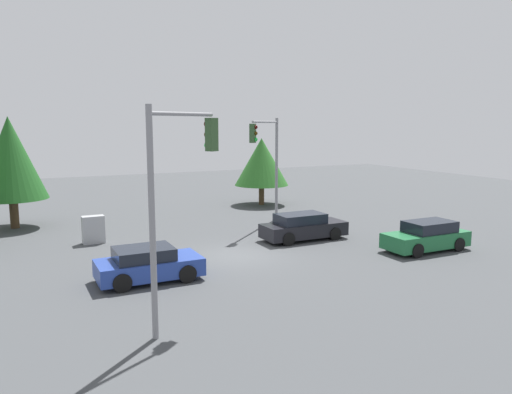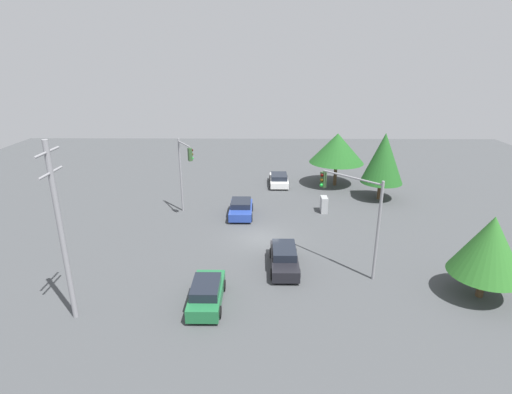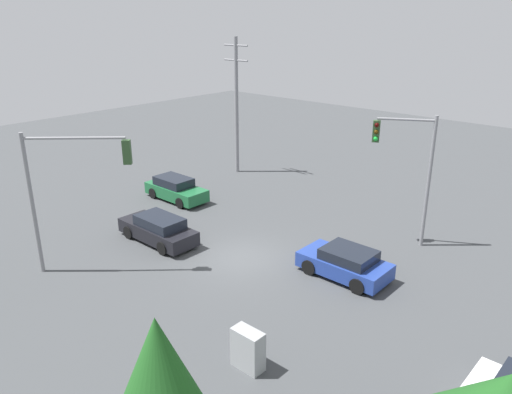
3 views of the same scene
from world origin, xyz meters
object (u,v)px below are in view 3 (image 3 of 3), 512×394
at_px(traffic_signal_main, 409,159).
at_px(traffic_signal_cross, 69,178).
at_px(sedan_green, 176,189).
at_px(electrical_cabinet, 248,349).
at_px(sedan_blue, 345,263).
at_px(sedan_dark, 158,229).

distance_m(traffic_signal_main, traffic_signal_cross, 15.75).
xyz_separation_m(sedan_green, traffic_signal_cross, (4.05, -8.97, 3.79)).
xyz_separation_m(sedan_green, electrical_cabinet, (14.36, -8.78, 0.02)).
relative_size(sedan_blue, traffic_signal_cross, 0.62).
height_order(sedan_green, traffic_signal_main, traffic_signal_main).
distance_m(sedan_dark, sedan_blue, 9.76).
distance_m(sedan_blue, traffic_signal_cross, 12.66).
distance_m(sedan_green, traffic_signal_main, 14.60).
xyz_separation_m(traffic_signal_main, electrical_cabinet, (0.71, -12.30, -3.78)).
height_order(sedan_green, electrical_cabinet, sedan_green).
xyz_separation_m(sedan_green, traffic_signal_main, (13.65, 3.52, 3.80)).
xyz_separation_m(traffic_signal_main, traffic_signal_cross, (-9.60, -12.49, -0.01)).
xyz_separation_m(sedan_dark, electrical_cabinet, (10.15, -4.15, 0.03)).
relative_size(sedan_green, traffic_signal_main, 0.65).
height_order(sedan_dark, traffic_signal_cross, traffic_signal_cross).
bearing_deg(traffic_signal_cross, sedan_dark, 44.35).
bearing_deg(sedan_blue, traffic_signal_cross, 129.28).
xyz_separation_m(sedan_blue, traffic_signal_cross, (-9.35, -7.64, 3.82)).
bearing_deg(electrical_cabinet, sedan_dark, 157.74).
height_order(sedan_blue, traffic_signal_main, traffic_signal_main).
height_order(traffic_signal_main, electrical_cabinet, traffic_signal_main).
relative_size(traffic_signal_main, electrical_cabinet, 4.65).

